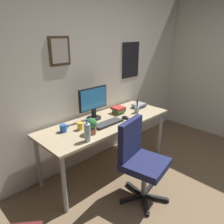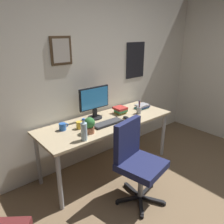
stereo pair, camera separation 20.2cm
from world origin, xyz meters
The scene contains 13 objects.
wall_back centered at (0.00, 2.15, 1.30)m, with size 4.40×0.10×2.60m.
desk centered at (-0.11, 1.73, 0.66)m, with size 1.89×0.69×0.73m.
office_chair centered at (-0.24, 1.06, 0.53)m, with size 0.58×0.57×0.95m.
monitor centered at (-0.18, 1.91, 0.97)m, with size 0.46×0.20×0.43m.
keyboard centered at (-0.18, 1.63, 0.75)m, with size 0.43×0.15×0.03m.
computer_mouse centered at (0.12, 1.60, 0.75)m, with size 0.06×0.11×0.04m.
water_bottle centered at (-0.65, 1.45, 0.84)m, with size 0.07×0.07×0.25m.
coffee_mug_near centered at (-0.71, 1.84, 0.78)m, with size 0.12×0.08×0.09m.
coffee_mug_far centered at (-0.53, 1.74, 0.78)m, with size 0.11×0.07×0.09m.
potted_plant centered at (-0.51, 1.56, 0.84)m, with size 0.13×0.13×0.19m.
pen_cup centered at (0.41, 1.64, 0.79)m, with size 0.07×0.07×0.20m.
book_stack_left centered at (0.62, 1.77, 0.77)m, with size 0.22×0.14×0.06m.
book_stack_right centered at (0.21, 1.81, 0.79)m, with size 0.17×0.17×0.09m.
Camera 1 is at (-1.95, -0.25, 1.85)m, focal length 35.06 mm.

